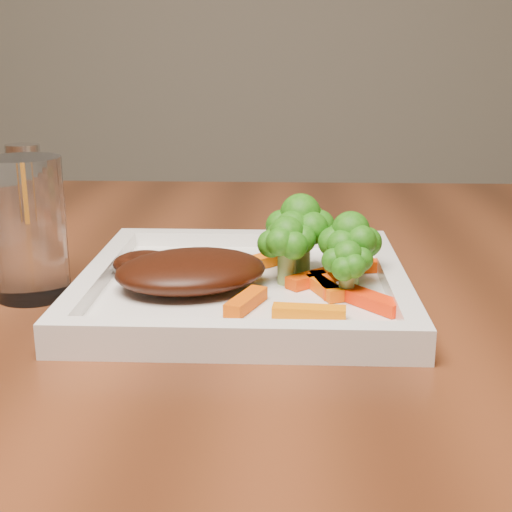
{
  "coord_description": "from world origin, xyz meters",
  "views": [
    {
      "loc": [
        0.43,
        -0.6,
        0.95
      ],
      "look_at": [
        0.4,
        -0.02,
        0.79
      ],
      "focal_mm": 50.0,
      "sensor_mm": 36.0,
      "label": 1
    }
  ],
  "objects_px": {
    "steak": "(191,271)",
    "spice_shaker": "(25,181)",
    "drinking_glass": "(29,228)",
    "plate": "(244,291)"
  },
  "relations": [
    {
      "from": "spice_shaker",
      "to": "drinking_glass",
      "type": "relative_size",
      "value": 0.77
    },
    {
      "from": "steak",
      "to": "spice_shaker",
      "type": "relative_size",
      "value": 1.38
    },
    {
      "from": "spice_shaker",
      "to": "drinking_glass",
      "type": "bearing_deg",
      "value": -69.69
    },
    {
      "from": "steak",
      "to": "spice_shaker",
      "type": "xyz_separation_m",
      "value": [
        -0.25,
        0.3,
        0.02
      ]
    },
    {
      "from": "plate",
      "to": "drinking_glass",
      "type": "bearing_deg",
      "value": -178.71
    },
    {
      "from": "steak",
      "to": "drinking_glass",
      "type": "bearing_deg",
      "value": 176.89
    },
    {
      "from": "drinking_glass",
      "to": "spice_shaker",
      "type": "bearing_deg",
      "value": 110.31
    },
    {
      "from": "plate",
      "to": "spice_shaker",
      "type": "height_order",
      "value": "spice_shaker"
    },
    {
      "from": "spice_shaker",
      "to": "drinking_glass",
      "type": "distance_m",
      "value": 0.32
    },
    {
      "from": "plate",
      "to": "drinking_glass",
      "type": "xyz_separation_m",
      "value": [
        -0.18,
        -0.0,
        0.05
      ]
    }
  ]
}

